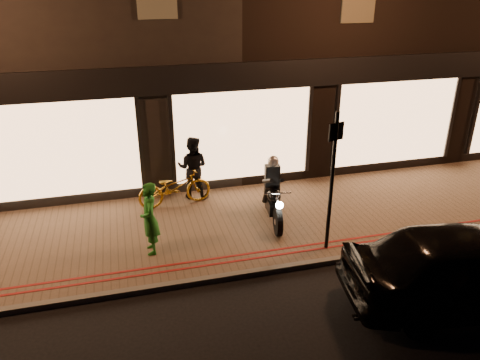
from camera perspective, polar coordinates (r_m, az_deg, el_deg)
The scene contains 11 objects.
ground at distance 9.69m, azimuth 6.43°, elevation -10.94°, with size 90.00×90.00×0.00m, color black.
sidewalk at distance 11.25m, azimuth 2.86°, elevation -5.09°, with size 50.00×4.00×0.12m, color brown.
kerb_stone at distance 9.69m, azimuth 6.34°, elevation -10.48°, with size 50.00×0.14×0.12m, color #59544C.
red_kerb_lines at distance 10.05m, azimuth 5.35°, elevation -8.64°, with size 50.00×0.26×0.01m.
building_row at distance 16.68m, azimuth -4.41°, elevation 19.51°, with size 48.00×10.11×8.50m.
motorcycle at distance 10.95m, azimuth 4.05°, elevation -2.01°, with size 0.65×1.94×1.59m.
sign_post at distance 9.55m, azimuth 11.19°, elevation 0.53°, with size 0.35×0.12×3.00m.
bicycle_gold at distance 11.80m, azimuth -7.98°, elevation -0.90°, with size 0.64×1.84×0.97m, color #C18922.
person_green at distance 9.79m, azimuth -10.96°, elevation -4.65°, with size 0.57×0.37×1.57m, color #1D6A1C.
person_dark at distance 12.05m, azimuth -5.79°, elevation 1.52°, with size 0.80×0.62×1.65m, color black.
parked_car at distance 9.32m, azimuth 26.28°, elevation -9.50°, with size 1.80×4.48×1.53m, color black.
Camera 1 is at (-3.03, -7.37, 5.51)m, focal length 35.00 mm.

